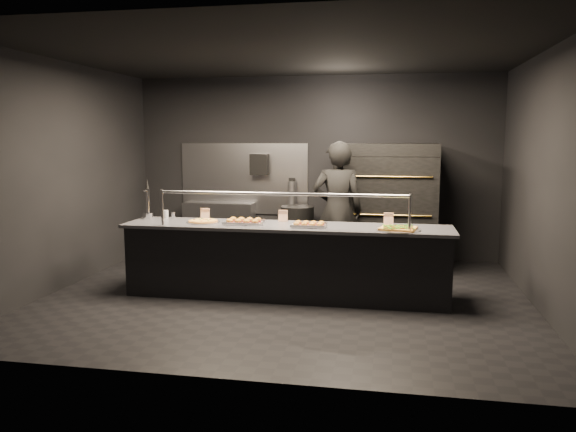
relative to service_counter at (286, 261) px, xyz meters
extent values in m
plane|color=black|center=(0.00, 0.00, -0.46)|extent=(6.00, 6.00, 0.00)
plane|color=black|center=(0.00, 0.00, 2.54)|extent=(6.00, 6.00, 0.00)
cube|color=black|center=(0.00, 2.50, 1.04)|extent=(6.00, 0.04, 3.00)
cube|color=black|center=(0.00, -2.50, 1.04)|extent=(6.00, 0.04, 3.00)
cube|color=black|center=(-3.00, 0.00, 1.04)|extent=(0.04, 5.00, 3.00)
cube|color=black|center=(3.00, 0.00, 1.04)|extent=(0.04, 5.00, 3.00)
cube|color=#99999E|center=(-1.20, 2.48, 0.84)|extent=(2.20, 0.02, 1.20)
cube|color=black|center=(0.00, 0.00, -0.02)|extent=(4.00, 0.70, 0.88)
cube|color=#3E3E43|center=(0.00, 0.00, 0.44)|extent=(4.10, 0.78, 0.04)
cylinder|color=#99999E|center=(-1.50, -0.30, 0.68)|extent=(0.03, 0.03, 0.45)
cylinder|color=#99999E|center=(1.50, -0.30, 0.68)|extent=(0.03, 0.03, 0.45)
cylinder|color=#99999E|center=(0.00, -0.30, 0.88)|extent=(3.00, 0.04, 0.04)
cube|color=black|center=(1.20, 1.90, -0.16)|extent=(1.50, 1.15, 0.60)
cube|color=black|center=(1.20, 1.90, 0.44)|extent=(1.50, 1.20, 0.55)
cube|color=black|center=(1.20, 1.90, 0.99)|extent=(1.50, 1.20, 0.55)
cube|color=black|center=(1.20, 1.90, 1.36)|extent=(1.50, 1.20, 0.18)
cylinder|color=gold|center=(1.20, 1.28, 0.44)|extent=(1.30, 0.02, 0.02)
cylinder|color=gold|center=(1.20, 1.28, 0.99)|extent=(1.30, 0.02, 0.02)
cube|color=#99999E|center=(-1.60, 2.32, -0.01)|extent=(1.20, 0.35, 0.90)
cube|color=black|center=(-0.90, 2.39, 1.09)|extent=(0.30, 0.20, 0.35)
cylinder|color=#B2B2B7|center=(-0.35, 2.40, 0.59)|extent=(0.14, 0.14, 0.45)
cube|color=black|center=(-0.35, 2.40, 0.84)|extent=(0.10, 0.06, 0.06)
cylinder|color=silver|center=(-1.92, 0.19, 0.50)|extent=(0.14, 0.14, 0.08)
cylinder|color=silver|center=(-1.92, 0.19, 0.68)|extent=(0.05, 0.05, 0.36)
cylinder|color=silver|center=(-1.92, 0.11, 0.84)|extent=(0.02, 0.10, 0.02)
cone|color=black|center=(-1.92, 0.19, 0.93)|extent=(0.05, 0.05, 0.14)
cylinder|color=silver|center=(-1.08, 0.00, 0.46)|extent=(0.43, 0.43, 0.01)
cylinder|color=gold|center=(-1.08, 0.00, 0.47)|extent=(0.37, 0.37, 0.02)
cylinder|color=gold|center=(-1.08, 0.00, 0.49)|extent=(0.33, 0.33, 0.01)
cube|color=silver|center=(-0.54, -0.01, 0.47)|extent=(0.55, 0.46, 0.02)
ellipsoid|color=#C4872A|center=(-0.70, -0.09, 0.50)|extent=(0.09, 0.09, 0.06)
ellipsoid|color=#C4872A|center=(-0.70, 0.07, 0.50)|extent=(0.09, 0.09, 0.06)
ellipsoid|color=#C4872A|center=(-0.59, -0.09, 0.50)|extent=(0.09, 0.09, 0.06)
ellipsoid|color=#C4872A|center=(-0.59, 0.07, 0.50)|extent=(0.09, 0.09, 0.06)
ellipsoid|color=#C4872A|center=(-0.48, -0.09, 0.50)|extent=(0.09, 0.09, 0.06)
ellipsoid|color=#C4872A|center=(-0.48, 0.07, 0.50)|extent=(0.09, 0.09, 0.06)
ellipsoid|color=#C4872A|center=(-0.37, -0.09, 0.50)|extent=(0.09, 0.09, 0.06)
ellipsoid|color=#C4872A|center=(-0.37, 0.07, 0.50)|extent=(0.09, 0.09, 0.06)
cube|color=silver|center=(0.31, -0.09, 0.47)|extent=(0.46, 0.37, 0.02)
ellipsoid|color=#C4872A|center=(0.16, -0.16, 0.50)|extent=(0.08, 0.08, 0.05)
ellipsoid|color=#C4872A|center=(0.16, -0.02, 0.50)|extent=(0.08, 0.08, 0.05)
ellipsoid|color=#C4872A|center=(0.26, -0.16, 0.50)|extent=(0.08, 0.08, 0.05)
ellipsoid|color=#C4872A|center=(0.26, -0.02, 0.50)|extent=(0.08, 0.08, 0.05)
ellipsoid|color=#C4872A|center=(0.35, -0.16, 0.50)|extent=(0.08, 0.08, 0.05)
ellipsoid|color=#C4872A|center=(0.35, -0.02, 0.50)|extent=(0.08, 0.08, 0.05)
ellipsoid|color=#C4872A|center=(0.45, -0.16, 0.50)|extent=(0.08, 0.08, 0.05)
ellipsoid|color=#C4872A|center=(0.45, -0.02, 0.50)|extent=(0.08, 0.08, 0.05)
cylinder|color=silver|center=(1.38, -0.15, 0.46)|extent=(0.52, 0.52, 0.01)
cube|color=gold|center=(1.38, -0.15, 0.48)|extent=(0.47, 0.43, 0.02)
cube|color=gold|center=(1.38, -0.15, 0.49)|extent=(0.44, 0.41, 0.01)
cube|color=#3B9020|center=(1.38, -0.15, 0.50)|extent=(0.42, 0.38, 0.01)
cylinder|color=silver|center=(-1.70, 0.28, 0.51)|extent=(0.07, 0.07, 0.11)
cylinder|color=silver|center=(-1.59, 0.28, 0.50)|extent=(0.05, 0.05, 0.09)
cube|color=white|center=(-1.15, 0.28, 0.53)|extent=(0.12, 0.04, 0.15)
cube|color=white|center=(-0.09, 0.28, 0.53)|extent=(0.12, 0.04, 0.15)
cube|color=white|center=(1.26, 0.28, 0.53)|extent=(0.12, 0.04, 0.15)
cylinder|color=black|center=(-0.20, 2.05, -0.02)|extent=(0.54, 0.54, 0.90)
imported|color=black|center=(0.54, 1.09, 0.51)|extent=(0.76, 0.55, 1.95)
camera|label=1|loc=(1.29, -6.78, 1.55)|focal=35.00mm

